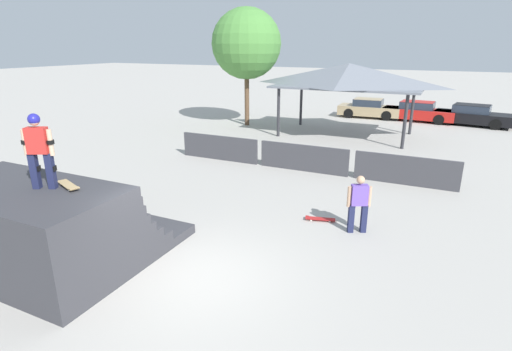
{
  "coord_description": "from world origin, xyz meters",
  "views": [
    {
      "loc": [
        4.43,
        -6.14,
        4.78
      ],
      "look_at": [
        -0.43,
        4.08,
        1.06
      ],
      "focal_mm": 28.0,
      "sensor_mm": 36.0,
      "label": 1
    }
  ],
  "objects": [
    {
      "name": "skateboard_on_ground",
      "position": [
        1.58,
        4.04,
        0.06
      ],
      "size": [
        0.87,
        0.41,
        0.09
      ],
      "rotation": [
        0.0,
        0.0,
        3.4
      ],
      "color": "silver",
      "rests_on": "ground"
    },
    {
      "name": "skateboard_on_deck",
      "position": [
        -2.49,
        -0.73,
        1.98
      ],
      "size": [
        0.83,
        0.48,
        0.09
      ],
      "rotation": [
        0.0,
        0.0,
        -0.37
      ],
      "color": "silver",
      "rests_on": "quarter_pipe_ramp"
    },
    {
      "name": "ground_plane",
      "position": [
        0.0,
        0.0,
        0.0
      ],
      "size": [
        160.0,
        160.0,
        0.0
      ],
      "primitive_type": "plane",
      "color": "#ADA8A0"
    },
    {
      "name": "barrier_fence",
      "position": [
        -0.39,
        8.35,
        0.53
      ],
      "size": [
        11.24,
        0.12,
        1.05
      ],
      "color": "#3D3D42",
      "rests_on": "ground"
    },
    {
      "name": "pavilion_shelter",
      "position": [
        -0.47,
        15.6,
        3.21
      ],
      "size": [
        7.6,
        4.31,
        3.85
      ],
      "color": "#2D2D33",
      "rests_on": "ground"
    },
    {
      "name": "quarter_pipe_ramp",
      "position": [
        -3.45,
        -0.84,
        0.86
      ],
      "size": [
        4.52,
        4.19,
        1.93
      ],
      "color": "#38383D",
      "rests_on": "ground"
    },
    {
      "name": "tree_beside_pavilion",
      "position": [
        -6.66,
        15.87,
        4.82
      ],
      "size": [
        4.09,
        4.09,
        6.88
      ],
      "color": "brown",
      "rests_on": "ground"
    },
    {
      "name": "bystander_walking",
      "position": [
        2.69,
        3.77,
        0.88
      ],
      "size": [
        0.61,
        0.38,
        1.58
      ],
      "rotation": [
        0.0,
        0.0,
        3.6
      ],
      "color": "#1E2347",
      "rests_on": "ground"
    },
    {
      "name": "skater_on_deck",
      "position": [
        -2.91,
        -0.96,
        2.83
      ],
      "size": [
        0.66,
        0.42,
        1.57
      ],
      "rotation": [
        0.0,
        0.0,
        0.44
      ],
      "color": "#1E2347",
      "rests_on": "quarter_pipe_ramp"
    },
    {
      "name": "parked_car_tan",
      "position": [
        -0.34,
        21.96,
        0.6
      ],
      "size": [
        4.1,
        1.86,
        1.27
      ],
      "rotation": [
        0.0,
        0.0,
        0.03
      ],
      "color": "tan",
      "rests_on": "ground"
    },
    {
      "name": "parked_car_red",
      "position": [
        2.81,
        21.94,
        0.6
      ],
      "size": [
        4.53,
        1.99,
        1.27
      ],
      "rotation": [
        0.0,
        0.0,
        -0.08
      ],
      "color": "red",
      "rests_on": "ground"
    },
    {
      "name": "parked_car_black",
      "position": [
        5.96,
        21.82,
        0.6
      ],
      "size": [
        4.62,
        2.39,
        1.27
      ],
      "rotation": [
        0.0,
        0.0,
        -0.16
      ],
      "color": "black",
      "rests_on": "ground"
    }
  ]
}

